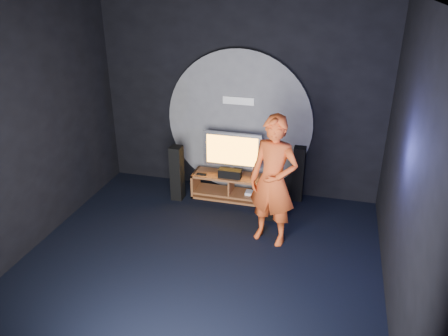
# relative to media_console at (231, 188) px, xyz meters

# --- Properties ---
(floor) EXTENTS (5.00, 5.00, 0.00)m
(floor) POSITION_rel_media_console_xyz_m (0.03, -2.05, -0.20)
(floor) COLOR black
(floor) RESTS_ON ground
(back_wall) EXTENTS (5.00, 0.04, 3.50)m
(back_wall) POSITION_rel_media_console_xyz_m (0.03, 0.45, 1.55)
(back_wall) COLOR black
(back_wall) RESTS_ON ground
(front_wall) EXTENTS (5.00, 0.04, 3.50)m
(front_wall) POSITION_rel_media_console_xyz_m (0.03, -4.55, 1.55)
(front_wall) COLOR black
(front_wall) RESTS_ON ground
(left_wall) EXTENTS (0.04, 5.00, 3.50)m
(left_wall) POSITION_rel_media_console_xyz_m (-2.47, -2.05, 1.55)
(left_wall) COLOR black
(left_wall) RESTS_ON ground
(right_wall) EXTENTS (0.04, 5.00, 3.50)m
(right_wall) POSITION_rel_media_console_xyz_m (2.53, -2.05, 1.55)
(right_wall) COLOR black
(right_wall) RESTS_ON ground
(wall_disc_panel) EXTENTS (2.60, 0.11, 2.60)m
(wall_disc_panel) POSITION_rel_media_console_xyz_m (0.03, 0.39, 1.11)
(wall_disc_panel) COLOR #515156
(wall_disc_panel) RESTS_ON ground
(media_console) EXTENTS (1.39, 0.45, 0.45)m
(media_console) POSITION_rel_media_console_xyz_m (0.00, 0.00, 0.00)
(media_console) COLOR #A15B31
(media_console) RESTS_ON ground
(tv) EXTENTS (1.03, 0.22, 0.77)m
(tv) POSITION_rel_media_console_xyz_m (-0.01, 0.07, 0.68)
(tv) COLOR #B5B4BC
(tv) RESTS_ON media_console
(center_speaker) EXTENTS (0.40, 0.15, 0.15)m
(center_speaker) POSITION_rel_media_console_xyz_m (-0.01, -0.09, 0.33)
(center_speaker) COLOR black
(center_speaker) RESTS_ON media_console
(remote) EXTENTS (0.18, 0.05, 0.02)m
(remote) POSITION_rel_media_console_xyz_m (-0.52, -0.12, 0.27)
(remote) COLOR black
(remote) RESTS_ON media_console
(tower_speaker_left) EXTENTS (0.20, 0.22, 1.00)m
(tower_speaker_left) POSITION_rel_media_console_xyz_m (-0.93, -0.27, 0.31)
(tower_speaker_left) COLOR black
(tower_speaker_left) RESTS_ON ground
(tower_speaker_right) EXTENTS (0.20, 0.22, 1.00)m
(tower_speaker_right) POSITION_rel_media_console_xyz_m (1.15, 0.26, 0.31)
(tower_speaker_right) COLOR black
(tower_speaker_right) RESTS_ON ground
(subwoofer) EXTENTS (0.31, 0.31, 0.34)m
(subwoofer) POSITION_rel_media_console_xyz_m (0.88, -0.47, -0.03)
(subwoofer) COLOR black
(subwoofer) RESTS_ON ground
(player) EXTENTS (0.82, 0.65, 1.99)m
(player) POSITION_rel_media_console_xyz_m (0.90, -1.15, 0.80)
(player) COLOR #C7471B
(player) RESTS_ON ground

